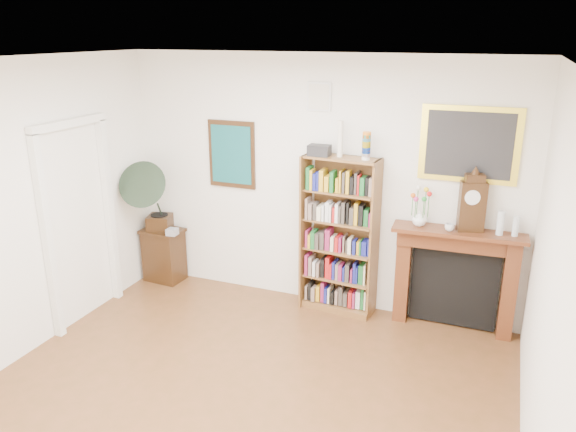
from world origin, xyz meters
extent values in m
cube|color=brown|center=(0.00, 0.00, -0.01)|extent=(4.50, 5.00, 0.01)
cube|color=white|center=(0.00, 0.00, 2.80)|extent=(4.50, 5.00, 0.01)
cube|color=white|center=(0.00, 2.50, 1.40)|extent=(4.50, 0.01, 2.80)
cube|color=white|center=(2.25, 0.00, 1.40)|extent=(0.01, 5.00, 2.80)
cube|color=white|center=(-2.21, 0.73, 1.05)|extent=(0.08, 0.08, 2.10)
cube|color=white|center=(-2.21, 1.67, 1.05)|extent=(0.08, 0.08, 2.10)
cube|color=white|center=(-2.21, 1.20, 2.13)|extent=(0.08, 1.02, 0.08)
cube|color=black|center=(-1.05, 2.48, 1.65)|extent=(0.58, 0.03, 0.78)
cube|color=#13565B|center=(-1.05, 2.46, 1.65)|extent=(0.50, 0.01, 0.67)
cube|color=white|center=(0.00, 2.48, 2.35)|extent=(0.26, 0.03, 0.30)
cube|color=silver|center=(0.00, 2.46, 2.35)|extent=(0.22, 0.01, 0.26)
cube|color=yellow|center=(1.55, 2.48, 1.95)|extent=(0.95, 0.03, 0.75)
cube|color=#262628|center=(1.55, 2.46, 1.95)|extent=(0.82, 0.01, 0.65)
cube|color=brown|center=(-0.09, 2.34, 0.88)|extent=(0.05, 0.29, 1.76)
cube|color=brown|center=(0.70, 2.34, 0.88)|extent=(0.05, 0.29, 1.76)
cube|color=brown|center=(0.30, 2.34, 1.74)|extent=(0.83, 0.37, 0.02)
cube|color=brown|center=(0.30, 2.34, 0.04)|extent=(0.83, 0.37, 0.08)
cube|color=brown|center=(0.30, 2.47, 0.88)|extent=(0.80, 0.10, 1.76)
cube|color=brown|center=(0.30, 2.34, 0.38)|extent=(0.78, 0.34, 0.02)
cube|color=brown|center=(0.30, 2.34, 0.71)|extent=(0.78, 0.34, 0.02)
cube|color=brown|center=(0.30, 2.34, 1.04)|extent=(0.78, 0.34, 0.02)
cube|color=brown|center=(0.30, 2.34, 1.38)|extent=(0.78, 0.34, 0.02)
cube|color=black|center=(-1.95, 2.30, 0.33)|extent=(0.51, 0.39, 0.67)
cube|color=#512412|center=(1.01, 2.38, 0.53)|extent=(0.16, 0.20, 1.07)
cube|color=#512412|center=(2.08, 2.38, 0.53)|extent=(0.16, 0.20, 1.07)
cube|color=#512412|center=(1.54, 2.38, 0.98)|extent=(1.22, 0.26, 0.17)
cube|color=#512412|center=(1.54, 2.34, 1.09)|extent=(1.32, 0.38, 0.04)
cube|color=black|center=(1.54, 2.44, 0.45)|extent=(0.88, 0.09, 0.85)
cube|color=black|center=(-2.00, 2.33, 0.75)|extent=(0.34, 0.34, 0.17)
cylinder|color=black|center=(-2.00, 2.33, 0.84)|extent=(0.26, 0.26, 0.01)
cone|color=#293B2C|center=(-2.00, 2.16, 1.22)|extent=(0.72, 0.82, 0.72)
cube|color=#AEAFBA|center=(-1.73, 2.18, 0.71)|extent=(0.13, 0.13, 0.08)
cube|color=black|center=(1.64, 2.38, 1.36)|extent=(0.28, 0.20, 0.50)
cylinder|color=white|center=(1.64, 2.31, 1.47)|extent=(0.15, 0.05, 0.15)
cube|color=black|center=(1.64, 2.38, 1.64)|extent=(0.21, 0.16, 0.09)
imported|color=white|center=(1.14, 2.35, 1.18)|extent=(0.17, 0.17, 0.15)
imported|color=silver|center=(1.45, 2.30, 1.14)|extent=(0.12, 0.12, 0.07)
cylinder|color=silver|center=(1.92, 2.36, 1.23)|extent=(0.07, 0.07, 0.24)
cylinder|color=silver|center=(2.06, 2.38, 1.21)|extent=(0.06, 0.06, 0.20)
camera|label=1|loc=(1.89, -3.20, 3.01)|focal=35.00mm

